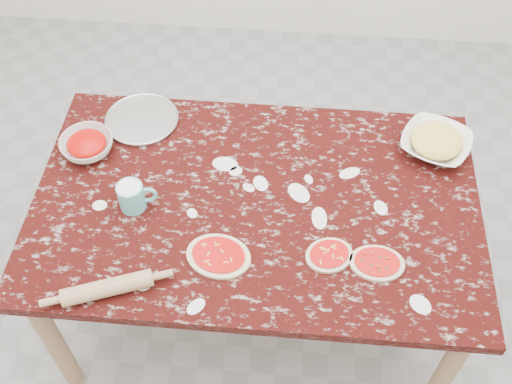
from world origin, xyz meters
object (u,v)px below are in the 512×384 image
(rolling_pin, at_px, (107,288))
(worktable, at_px, (256,214))
(flour_mug, at_px, (133,196))
(pizza_tray, at_px, (142,120))
(cheese_bowl, at_px, (435,144))
(sauce_bowl, at_px, (87,146))

(rolling_pin, bearing_deg, worktable, 43.35)
(flour_mug, xyz_separation_m, rolling_pin, (-0.01, -0.35, -0.03))
(pizza_tray, xyz_separation_m, flour_mug, (0.06, -0.42, 0.05))
(pizza_tray, height_order, flour_mug, flour_mug)
(cheese_bowl, relative_size, rolling_pin, 0.88)
(worktable, height_order, flour_mug, flour_mug)
(sauce_bowl, distance_m, rolling_pin, 0.63)
(flour_mug, bearing_deg, rolling_pin, -91.49)
(pizza_tray, relative_size, sauce_bowl, 1.43)
(flour_mug, bearing_deg, sauce_bowl, 133.47)
(worktable, distance_m, pizza_tray, 0.61)
(pizza_tray, xyz_separation_m, cheese_bowl, (1.15, -0.05, 0.03))
(pizza_tray, xyz_separation_m, sauce_bowl, (-0.17, -0.18, 0.03))
(sauce_bowl, bearing_deg, worktable, -15.52)
(sauce_bowl, height_order, flour_mug, flour_mug)
(pizza_tray, bearing_deg, sauce_bowl, -133.38)
(pizza_tray, height_order, rolling_pin, rolling_pin)
(pizza_tray, distance_m, rolling_pin, 0.78)
(worktable, distance_m, flour_mug, 0.45)
(worktable, distance_m, cheese_bowl, 0.73)
(cheese_bowl, bearing_deg, sauce_bowl, -174.58)
(pizza_tray, bearing_deg, flour_mug, -81.71)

